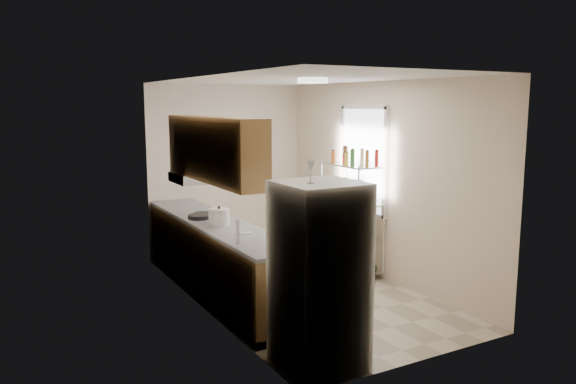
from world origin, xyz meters
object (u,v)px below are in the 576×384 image
(rice_cooker, at_px, (219,217))
(espresso_machine, at_px, (353,188))
(refrigerator, at_px, (319,276))
(frying_pan_large, at_px, (200,217))
(cutting_board, at_px, (349,201))

(rice_cooker, height_order, espresso_machine, espresso_machine)
(refrigerator, xyz_separation_m, rice_cooker, (-0.08, 2.06, 0.17))
(refrigerator, bearing_deg, espresso_machine, 48.83)
(frying_pan_large, distance_m, espresso_machine, 2.17)
(cutting_board, relative_size, espresso_machine, 1.39)
(refrigerator, distance_m, frying_pan_large, 2.53)
(rice_cooker, distance_m, espresso_machine, 2.09)
(frying_pan_large, distance_m, cutting_board, 1.99)
(rice_cooker, relative_size, frying_pan_large, 0.84)
(frying_pan_large, height_order, cutting_board, cutting_board)
(rice_cooker, bearing_deg, cutting_board, 0.04)
(cutting_board, height_order, espresso_machine, espresso_machine)
(refrigerator, distance_m, rice_cooker, 2.06)
(rice_cooker, bearing_deg, espresso_machine, 6.10)
(espresso_machine, bearing_deg, refrigerator, -120.53)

